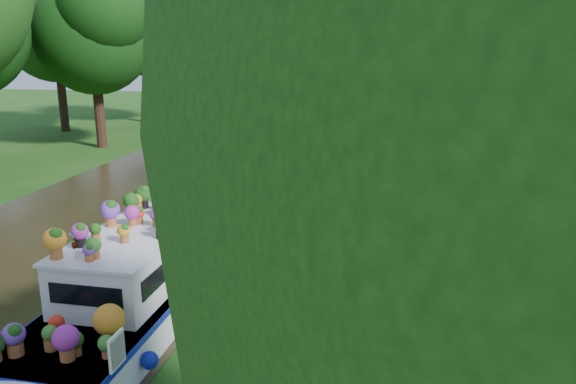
{
  "coord_description": "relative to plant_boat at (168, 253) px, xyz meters",
  "views": [
    {
      "loc": [
        3.04,
        -14.32,
        5.62
      ],
      "look_at": [
        -0.28,
        1.67,
        1.3
      ],
      "focal_mm": 35.0,
      "sensor_mm": 36.0,
      "label": 1
    }
  ],
  "objects": [
    {
      "name": "tree_near_overhang",
      "position": [
        6.04,
        5.85,
        5.75
      ],
      "size": [
        5.52,
        5.28,
        8.99
      ],
      "color": "black",
      "rests_on": "ground"
    },
    {
      "name": "second_boat",
      "position": [
        0.43,
        22.64,
        -0.33
      ],
      "size": [
        1.9,
        6.59,
        1.28
      ],
      "rotation": [
        0.0,
        0.0,
        0.01
      ],
      "color": "black",
      "rests_on": "canal_water"
    },
    {
      "name": "pedestrian_pink",
      "position": [
        3.04,
        18.98,
        0.13
      ],
      "size": [
        0.79,
        0.63,
        1.91
      ],
      "primitive_type": "imported",
      "rotation": [
        0.0,
        0.0,
        -0.27
      ],
      "color": "#E25D75",
      "rests_on": "towpath"
    },
    {
      "name": "towpath",
      "position": [
        3.45,
        2.78,
        -0.84
      ],
      "size": [
        2.2,
        100.0,
        0.03
      ],
      "primitive_type": "cube",
      "color": "#453720",
      "rests_on": "ground"
    },
    {
      "name": "canal_water",
      "position": [
        -3.75,
        2.78,
        -0.84
      ],
      "size": [
        10.0,
        100.0,
        0.02
      ],
      "primitive_type": "cube",
      "color": "black",
      "rests_on": "ground"
    },
    {
      "name": "pedestrian_dark",
      "position": [
        4.15,
        21.3,
        0.03
      ],
      "size": [
        0.86,
        0.69,
        1.7
      ],
      "primitive_type": "imported",
      "rotation": [
        0.0,
        0.0,
        0.06
      ],
      "color": "black",
      "rests_on": "towpath"
    },
    {
      "name": "verge_plant",
      "position": [
        1.9,
        7.08,
        -0.61
      ],
      "size": [
        0.5,
        0.46,
        0.48
      ],
      "primitive_type": "imported",
      "rotation": [
        0.0,
        0.0,
        0.24
      ],
      "color": "#337121",
      "rests_on": "ground"
    },
    {
      "name": "tree_far_c",
      "position": [
        -11.27,
        16.87,
        5.67
      ],
      "size": [
        7.13,
        6.82,
        9.59
      ],
      "color": "black",
      "rests_on": "ground"
    },
    {
      "name": "tree_near_far",
      "position": [
        6.23,
        28.87,
        6.2
      ],
      "size": [
        7.59,
        7.26,
        10.3
      ],
      "color": "black",
      "rests_on": "ground"
    },
    {
      "name": "ground",
      "position": [
        2.25,
        2.78,
        -0.85
      ],
      "size": [
        100.0,
        100.0,
        0.0
      ],
      "primitive_type": "plane",
      "color": "#194411",
      "rests_on": "ground"
    },
    {
      "name": "tree_far_h",
      "position": [
        -16.77,
        21.88,
        6.28
      ],
      "size": [
        7.82,
        7.48,
        10.49
      ],
      "color": "black",
      "rests_on": "ground"
    },
    {
      "name": "tree_near_mid",
      "position": [
        6.73,
        17.86,
        5.58
      ],
      "size": [
        6.9,
        6.6,
        9.4
      ],
      "color": "black",
      "rests_on": "ground"
    },
    {
      "name": "sandwich_board",
      "position": [
        3.14,
        0.09,
        -0.42
      ],
      "size": [
        0.6,
        0.62,
        0.88
      ],
      "rotation": [
        0.0,
        0.0,
        0.38
      ],
      "color": "#A00B0D",
      "rests_on": "towpath"
    },
    {
      "name": "tree_far_d",
      "position": [
        -12.77,
        26.88,
        6.55
      ],
      "size": [
        8.05,
        7.7,
        10.85
      ],
      "color": "black",
      "rests_on": "ground"
    },
    {
      "name": "plant_boat",
      "position": [
        0.0,
        0.0,
        0.0
      ],
      "size": [
        2.29,
        13.52,
        2.22
      ],
      "color": "silver",
      "rests_on": "canal_water"
    }
  ]
}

